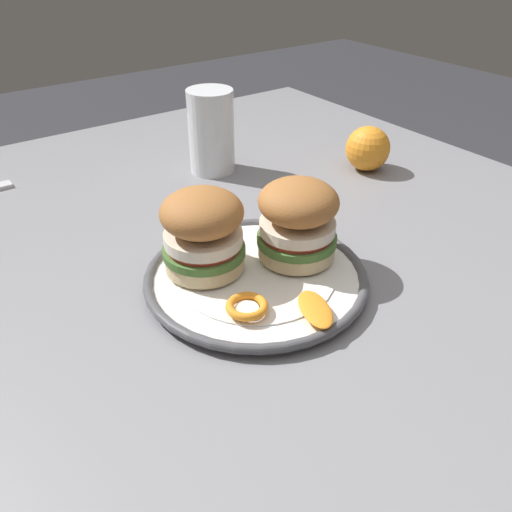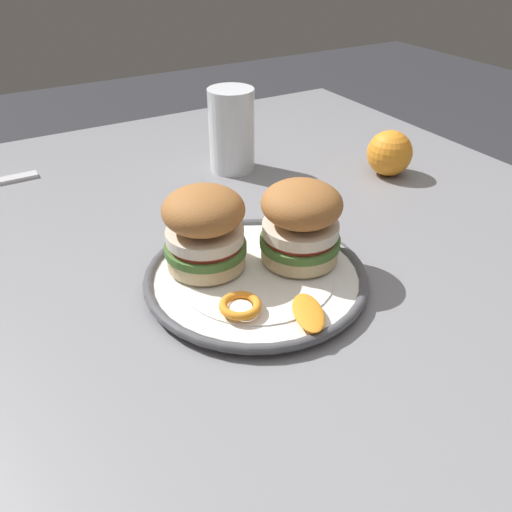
# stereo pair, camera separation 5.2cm
# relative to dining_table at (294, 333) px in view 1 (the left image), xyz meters

# --- Properties ---
(dining_table) EXTENTS (1.34, 1.05, 0.78)m
(dining_table) POSITION_rel_dining_table_xyz_m (0.00, 0.00, 0.00)
(dining_table) COLOR gray
(dining_table) RESTS_ON ground
(dinner_plate) EXTENTS (0.27, 0.27, 0.02)m
(dinner_plate) POSITION_rel_dining_table_xyz_m (0.02, 0.05, 0.10)
(dinner_plate) COLOR white
(dinner_plate) RESTS_ON dining_table
(sandwich_half_left) EXTENTS (0.13, 0.13, 0.10)m
(sandwich_half_left) POSITION_rel_dining_table_xyz_m (0.06, 0.09, 0.16)
(sandwich_half_left) COLOR beige
(sandwich_half_left) RESTS_ON dinner_plate
(sandwich_half_right) EXTENTS (0.11, 0.11, 0.10)m
(sandwich_half_right) POSITION_rel_dining_table_xyz_m (0.02, -0.01, 0.16)
(sandwich_half_right) COLOR beige
(sandwich_half_right) RESTS_ON dinner_plate
(orange_peel_curled) EXTENTS (0.07, 0.07, 0.01)m
(orange_peel_curled) POSITION_rel_dining_table_xyz_m (-0.04, 0.10, 0.12)
(orange_peel_curled) COLOR orange
(orange_peel_curled) RESTS_ON dinner_plate
(orange_peel_strip_long) EXTENTS (0.07, 0.06, 0.01)m
(orange_peel_strip_long) POSITION_rel_dining_table_xyz_m (-0.08, 0.04, 0.12)
(orange_peel_strip_long) COLOR orange
(orange_peel_strip_long) RESTS_ON dinner_plate
(drinking_glass) EXTENTS (0.08, 0.08, 0.14)m
(drinking_glass) POSITION_rel_dining_table_xyz_m (0.33, -0.09, 0.15)
(drinking_glass) COLOR white
(drinking_glass) RESTS_ON dining_table
(whole_orange) EXTENTS (0.08, 0.08, 0.08)m
(whole_orange) POSITION_rel_dining_table_xyz_m (0.18, -0.30, 0.13)
(whole_orange) COLOR orange
(whole_orange) RESTS_ON dining_table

